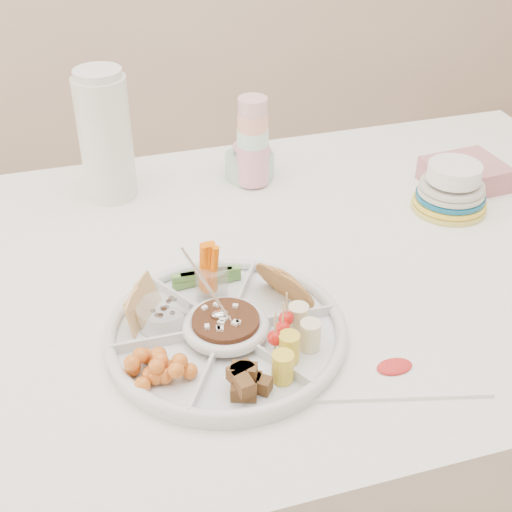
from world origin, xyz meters
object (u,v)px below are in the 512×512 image
object	(u,v)px
dining_table	(292,402)
plate_stack	(452,187)
thermos	(105,134)
party_tray	(226,330)

from	to	relation	value
dining_table	plate_stack	bearing A→B (deg)	13.25
thermos	plate_stack	world-z (taller)	thermos
dining_table	thermos	xyz separation A→B (m)	(-0.30, 0.35, 0.52)
dining_table	thermos	size ratio (longest dim) A/B	5.39
dining_table	party_tray	distance (m)	0.48
thermos	plate_stack	distance (m)	0.72
dining_table	party_tray	world-z (taller)	party_tray
thermos	party_tray	bearing A→B (deg)	-78.07
party_tray	thermos	bearing A→B (deg)	101.93
dining_table	plate_stack	distance (m)	0.57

